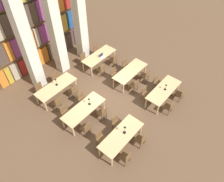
# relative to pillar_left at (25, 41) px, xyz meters

# --- Properties ---
(ground_plane) EXTENTS (40.00, 40.00, 0.00)m
(ground_plane) POSITION_rel_pillar_left_xyz_m (1.82, -3.82, -3.00)
(ground_plane) COLOR brown
(bookshelf_bank) EXTENTS (7.14, 0.35, 5.50)m
(bookshelf_bank) POSITION_rel_pillar_left_xyz_m (1.81, 1.38, -0.37)
(bookshelf_bank) COLOR brown
(bookshelf_bank) RESTS_ON ground_plane
(pillar_left) EXTENTS (0.60, 0.60, 6.00)m
(pillar_left) POSITION_rel_pillar_left_xyz_m (0.00, 0.00, 0.00)
(pillar_left) COLOR beige
(pillar_left) RESTS_ON ground_plane
(pillar_center) EXTENTS (0.60, 0.60, 6.00)m
(pillar_center) POSITION_rel_pillar_left_xyz_m (1.82, 0.00, 0.00)
(pillar_center) COLOR beige
(pillar_center) RESTS_ON ground_plane
(pillar_right) EXTENTS (0.60, 0.60, 6.00)m
(pillar_right) POSITION_rel_pillar_left_xyz_m (3.63, 0.00, 0.00)
(pillar_right) COLOR beige
(pillar_right) RESTS_ON ground_plane
(reading_table_0) EXTENTS (2.30, 0.88, 0.77)m
(reading_table_0) POSITION_rel_pillar_left_xyz_m (-0.01, -6.13, -2.31)
(reading_table_0) COLOR tan
(reading_table_0) RESTS_ON ground_plane
(chair_0) EXTENTS (0.42, 0.40, 0.86)m
(chair_0) POSITION_rel_pillar_left_xyz_m (-0.58, -6.85, -2.54)
(chair_0) COLOR brown
(chair_0) RESTS_ON ground_plane
(chair_1) EXTENTS (0.42, 0.40, 0.86)m
(chair_1) POSITION_rel_pillar_left_xyz_m (-0.58, -5.40, -2.54)
(chair_1) COLOR brown
(chair_1) RESTS_ON ground_plane
(chair_2) EXTENTS (0.42, 0.40, 0.86)m
(chair_2) POSITION_rel_pillar_left_xyz_m (0.54, -6.85, -2.54)
(chair_2) COLOR brown
(chair_2) RESTS_ON ground_plane
(chair_3) EXTENTS (0.42, 0.40, 0.86)m
(chair_3) POSITION_rel_pillar_left_xyz_m (0.54, -5.40, -2.54)
(chair_3) COLOR brown
(chair_3) RESTS_ON ground_plane
(desk_lamp_0) EXTENTS (0.14, 0.14, 0.49)m
(desk_lamp_0) POSITION_rel_pillar_left_xyz_m (0.18, -6.16, -1.90)
(desk_lamp_0) COLOR black
(desk_lamp_0) RESTS_ON reading_table_0
(reading_table_1) EXTENTS (2.30, 0.88, 0.77)m
(reading_table_1) POSITION_rel_pillar_left_xyz_m (3.62, -6.12, -2.31)
(reading_table_1) COLOR tan
(reading_table_1) RESTS_ON ground_plane
(chair_4) EXTENTS (0.42, 0.40, 0.86)m
(chair_4) POSITION_rel_pillar_left_xyz_m (3.03, -6.85, -2.54)
(chair_4) COLOR brown
(chair_4) RESTS_ON ground_plane
(chair_5) EXTENTS (0.42, 0.40, 0.86)m
(chair_5) POSITION_rel_pillar_left_xyz_m (3.03, -5.40, -2.54)
(chair_5) COLOR brown
(chair_5) RESTS_ON ground_plane
(chair_6) EXTENTS (0.42, 0.40, 0.86)m
(chair_6) POSITION_rel_pillar_left_xyz_m (4.20, -6.85, -2.54)
(chair_6) COLOR brown
(chair_6) RESTS_ON ground_plane
(chair_7) EXTENTS (0.42, 0.40, 0.86)m
(chair_7) POSITION_rel_pillar_left_xyz_m (4.20, -5.40, -2.54)
(chair_7) COLOR brown
(chair_7) RESTS_ON ground_plane
(desk_lamp_1) EXTENTS (0.14, 0.14, 0.39)m
(desk_lamp_1) POSITION_rel_pillar_left_xyz_m (3.67, -6.16, -1.97)
(desk_lamp_1) COLOR black
(desk_lamp_1) RESTS_ON reading_table_1
(reading_table_2) EXTENTS (2.30, 0.88, 0.77)m
(reading_table_2) POSITION_rel_pillar_left_xyz_m (-0.04, -3.78, -2.31)
(reading_table_2) COLOR tan
(reading_table_2) RESTS_ON ground_plane
(chair_8) EXTENTS (0.42, 0.40, 0.86)m
(chair_8) POSITION_rel_pillar_left_xyz_m (-0.63, -4.50, -2.54)
(chair_8) COLOR brown
(chair_8) RESTS_ON ground_plane
(chair_9) EXTENTS (0.42, 0.40, 0.86)m
(chair_9) POSITION_rel_pillar_left_xyz_m (-0.63, -3.06, -2.54)
(chair_9) COLOR brown
(chair_9) RESTS_ON ground_plane
(chair_10) EXTENTS (0.42, 0.40, 0.86)m
(chair_10) POSITION_rel_pillar_left_xyz_m (0.55, -4.50, -2.54)
(chair_10) COLOR brown
(chair_10) RESTS_ON ground_plane
(chair_11) EXTENTS (0.42, 0.40, 0.86)m
(chair_11) POSITION_rel_pillar_left_xyz_m (0.55, -3.06, -2.54)
(chair_11) COLOR brown
(chair_11) RESTS_ON ground_plane
(desk_lamp_2) EXTENTS (0.14, 0.14, 0.45)m
(desk_lamp_2) POSITION_rel_pillar_left_xyz_m (0.35, -3.81, -1.93)
(desk_lamp_2) COLOR black
(desk_lamp_2) RESTS_ON reading_table_2
(reading_table_3) EXTENTS (2.30, 0.88, 0.77)m
(reading_table_3) POSITION_rel_pillar_left_xyz_m (3.66, -3.86, -2.31)
(reading_table_3) COLOR tan
(reading_table_3) RESTS_ON ground_plane
(chair_12) EXTENTS (0.42, 0.40, 0.86)m
(chair_12) POSITION_rel_pillar_left_xyz_m (3.13, -4.58, -2.54)
(chair_12) COLOR brown
(chair_12) RESTS_ON ground_plane
(chair_13) EXTENTS (0.42, 0.40, 0.86)m
(chair_13) POSITION_rel_pillar_left_xyz_m (3.13, -3.14, -2.54)
(chair_13) COLOR brown
(chair_13) RESTS_ON ground_plane
(chair_14) EXTENTS (0.42, 0.40, 0.86)m
(chair_14) POSITION_rel_pillar_left_xyz_m (4.20, -4.58, -2.54)
(chair_14) COLOR brown
(chair_14) RESTS_ON ground_plane
(chair_15) EXTENTS (0.42, 0.40, 0.86)m
(chair_15) POSITION_rel_pillar_left_xyz_m (4.20, -3.14, -2.54)
(chair_15) COLOR brown
(chair_15) RESTS_ON ground_plane
(reading_table_4) EXTENTS (2.30, 0.88, 0.77)m
(reading_table_4) POSITION_rel_pillar_left_xyz_m (0.08, -1.56, -2.31)
(reading_table_4) COLOR tan
(reading_table_4) RESTS_ON ground_plane
(chair_16) EXTENTS (0.42, 0.40, 0.86)m
(chair_16) POSITION_rel_pillar_left_xyz_m (-0.48, -2.28, -2.54)
(chair_16) COLOR brown
(chair_16) RESTS_ON ground_plane
(chair_17) EXTENTS (0.42, 0.40, 0.86)m
(chair_17) POSITION_rel_pillar_left_xyz_m (-0.48, -0.83, -2.54)
(chair_17) COLOR brown
(chair_17) RESTS_ON ground_plane
(chair_18) EXTENTS (0.42, 0.40, 0.86)m
(chair_18) POSITION_rel_pillar_left_xyz_m (0.63, -2.28, -2.54)
(chair_18) COLOR brown
(chair_18) RESTS_ON ground_plane
(chair_19) EXTENTS (0.42, 0.40, 0.86)m
(chair_19) POSITION_rel_pillar_left_xyz_m (0.63, -0.83, -2.54)
(chair_19) COLOR brown
(chair_19) RESTS_ON ground_plane
(desk_lamp_3) EXTENTS (0.14, 0.14, 0.45)m
(desk_lamp_3) POSITION_rel_pillar_left_xyz_m (0.18, -1.52, -1.93)
(desk_lamp_3) COLOR black
(desk_lamp_3) RESTS_ON reading_table_4
(reading_table_5) EXTENTS (2.30, 0.88, 0.77)m
(reading_table_5) POSITION_rel_pillar_left_xyz_m (3.55, -1.52, -2.31)
(reading_table_5) COLOR tan
(reading_table_5) RESTS_ON ground_plane
(chair_20) EXTENTS (0.42, 0.40, 0.86)m
(chair_20) POSITION_rel_pillar_left_xyz_m (2.95, -2.24, -2.54)
(chair_20) COLOR brown
(chair_20) RESTS_ON ground_plane
(chair_21) EXTENTS (0.42, 0.40, 0.86)m
(chair_21) POSITION_rel_pillar_left_xyz_m (2.95, -0.79, -2.54)
(chair_21) COLOR brown
(chair_21) RESTS_ON ground_plane
(chair_22) EXTENTS (0.42, 0.40, 0.86)m
(chair_22) POSITION_rel_pillar_left_xyz_m (4.12, -2.24, -2.54)
(chair_22) COLOR brown
(chair_22) RESTS_ON ground_plane
(chair_23) EXTENTS (0.42, 0.40, 0.86)m
(chair_23) POSITION_rel_pillar_left_xyz_m (4.12, -0.79, -2.54)
(chair_23) COLOR brown
(chair_23) RESTS_ON ground_plane
(laptop) EXTENTS (0.32, 0.22, 0.21)m
(laptop) POSITION_rel_pillar_left_xyz_m (3.57, -1.76, -2.19)
(laptop) COLOR silver
(laptop) RESTS_ON reading_table_5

